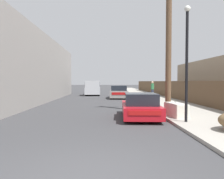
% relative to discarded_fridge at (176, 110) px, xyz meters
% --- Properties ---
extents(sidewalk_curb, '(4.20, 63.00, 0.12)m').
position_rel_discarded_fridge_xyz_m(sidewalk_curb, '(1.48, 16.85, -0.39)').
color(sidewalk_curb, '#9E998E').
rests_on(sidewalk_curb, ground).
extents(discarded_fridge, '(0.81, 1.66, 0.68)m').
position_rel_discarded_fridge_xyz_m(discarded_fridge, '(0.00, 0.00, 0.00)').
color(discarded_fridge, silver).
rests_on(discarded_fridge, sidewalk_curb).
extents(parked_sports_car_red, '(2.02, 4.17, 1.27)m').
position_rel_discarded_fridge_xyz_m(parked_sports_car_red, '(-1.75, 0.30, 0.13)').
color(parked_sports_car_red, red).
rests_on(parked_sports_car_red, ground).
extents(car_parked_mid, '(2.13, 4.42, 1.41)m').
position_rel_discarded_fridge_xyz_m(car_parked_mid, '(-2.04, 13.27, 0.21)').
color(car_parked_mid, gray).
rests_on(car_parked_mid, ground).
extents(pickup_truck, '(2.14, 5.31, 1.95)m').
position_rel_discarded_fridge_xyz_m(pickup_truck, '(-5.25, 18.43, 0.51)').
color(pickup_truck, silver).
rests_on(pickup_truck, ground).
extents(utility_pole, '(1.80, 0.32, 8.96)m').
position_rel_discarded_fridge_xyz_m(utility_pole, '(0.06, 1.62, 4.25)').
color(utility_pole, brown).
rests_on(utility_pole, sidewalk_curb).
extents(street_lamp, '(0.26, 0.26, 4.94)m').
position_rel_discarded_fridge_xyz_m(street_lamp, '(-0.05, -1.47, 2.52)').
color(street_lamp, black).
rests_on(street_lamp, sidewalk_curb).
extents(wooden_fence, '(0.08, 39.88, 1.77)m').
position_rel_discarded_fridge_xyz_m(wooden_fence, '(3.43, 14.79, 0.55)').
color(wooden_fence, brown).
rests_on(wooden_fence, sidewalk_curb).
extents(building_left_block, '(7.00, 26.81, 5.93)m').
position_rel_discarded_fridge_xyz_m(building_left_block, '(-12.09, 8.44, 2.52)').
color(building_left_block, gray).
rests_on(building_left_block, ground).
extents(pedestrian, '(0.34, 0.34, 1.74)m').
position_rel_discarded_fridge_xyz_m(pedestrian, '(1.83, 13.98, 0.57)').
color(pedestrian, '#282D42').
rests_on(pedestrian, sidewalk_curb).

